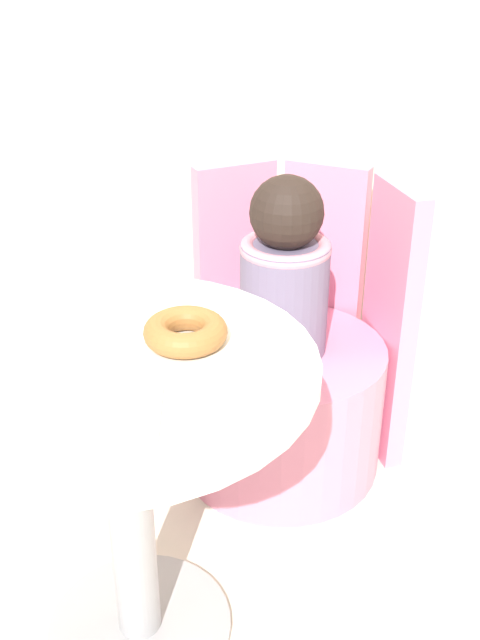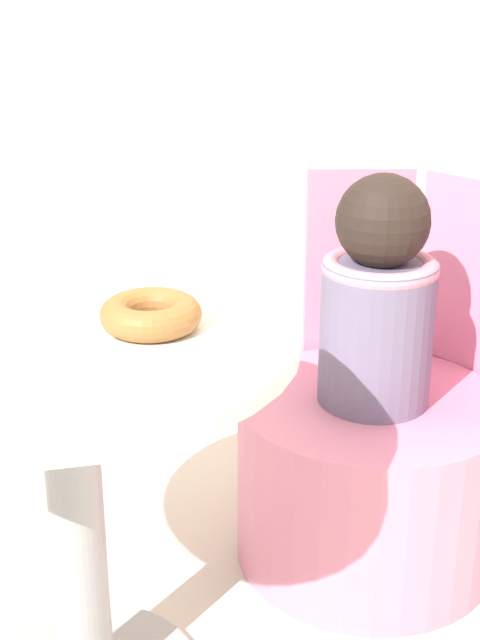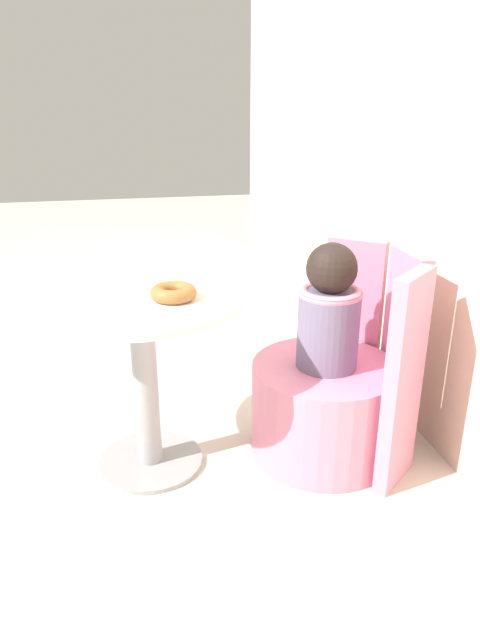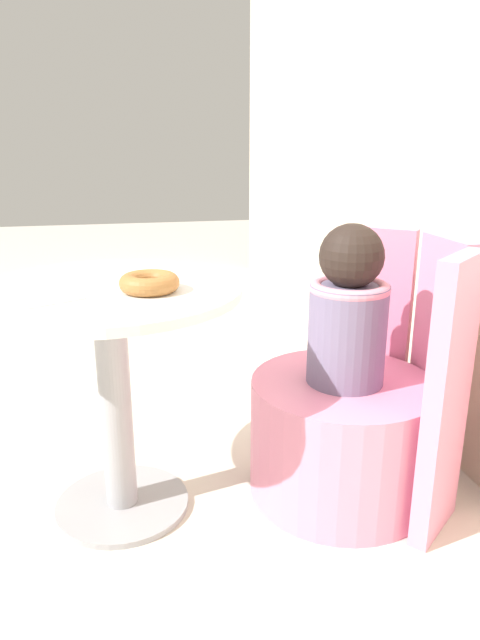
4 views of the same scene
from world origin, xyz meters
The scene contains 8 objects.
ground_plane centered at (0.00, 0.00, 0.00)m, with size 12.00×12.00×0.00m, color beige.
back_wall centered at (0.00, 1.13, 1.20)m, with size 6.00×0.06×2.40m.
round_table centered at (0.07, 0.02, 0.49)m, with size 0.70×0.70×0.66m.
tub_chair centered at (0.12, 0.67, 0.18)m, with size 0.54×0.54×0.36m.
booth_backrest centered at (0.12, 0.89, 0.38)m, with size 0.64×0.23×0.77m.
child_figure centered at (0.12, 0.67, 0.57)m, with size 0.22×0.22×0.45m.
donut centered at (0.15, 0.12, 0.69)m, with size 0.15×0.15×0.05m.
paper_napkin centered at (0.16, -0.12, 0.67)m, with size 0.19×0.19×0.01m.
Camera 3 is at (1.88, -0.03, 1.27)m, focal length 32.00 mm.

